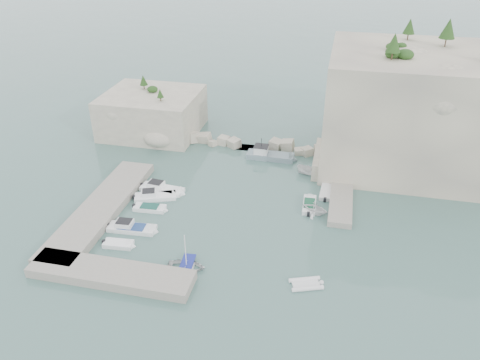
% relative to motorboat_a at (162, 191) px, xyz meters
% --- Properties ---
extents(ground, '(400.00, 400.00, 0.00)m').
position_rel_motorboat_a_xyz_m(ground, '(11.15, -5.71, 0.00)').
color(ground, '#476A63').
rests_on(ground, ground).
extents(cliff_east, '(26.00, 22.00, 17.00)m').
position_rel_motorboat_a_xyz_m(cliff_east, '(34.15, 17.29, 8.50)').
color(cliff_east, beige).
rests_on(cliff_east, ground).
extents(cliff_terrace, '(8.00, 10.00, 2.50)m').
position_rel_motorboat_a_xyz_m(cliff_terrace, '(24.15, 12.29, 1.25)').
color(cliff_terrace, beige).
rests_on(cliff_terrace, ground).
extents(outcrop_west, '(16.00, 14.00, 7.00)m').
position_rel_motorboat_a_xyz_m(outcrop_west, '(-8.85, 19.29, 3.50)').
color(outcrop_west, beige).
rests_on(outcrop_west, ground).
extents(quay_west, '(5.00, 24.00, 1.10)m').
position_rel_motorboat_a_xyz_m(quay_west, '(-5.85, -6.71, 0.55)').
color(quay_west, '#9E9689').
rests_on(quay_west, ground).
extents(quay_south, '(18.00, 4.00, 1.10)m').
position_rel_motorboat_a_xyz_m(quay_south, '(1.15, -18.21, 0.55)').
color(quay_south, '#9E9689').
rests_on(quay_south, ground).
extents(ledge_east, '(3.00, 16.00, 0.80)m').
position_rel_motorboat_a_xyz_m(ledge_east, '(24.65, 4.29, 0.40)').
color(ledge_east, '#9E9689').
rests_on(ledge_east, ground).
extents(breakwater, '(28.00, 3.00, 1.40)m').
position_rel_motorboat_a_xyz_m(breakwater, '(10.15, 16.29, 0.70)').
color(breakwater, beige).
rests_on(breakwater, ground).
extents(motorboat_a, '(7.01, 2.73, 1.40)m').
position_rel_motorboat_a_xyz_m(motorboat_a, '(0.00, 0.00, 0.00)').
color(motorboat_a, white).
rests_on(motorboat_a, ground).
extents(motorboat_b, '(6.43, 3.97, 1.40)m').
position_rel_motorboat_a_xyz_m(motorboat_b, '(-0.21, -2.06, 0.00)').
color(motorboat_b, white).
rests_on(motorboat_b, ground).
extents(motorboat_c, '(4.67, 1.94, 0.70)m').
position_rel_motorboat_a_xyz_m(motorboat_c, '(0.13, -4.90, 0.00)').
color(motorboat_c, white).
rests_on(motorboat_c, ground).
extents(motorboat_d, '(6.64, 2.34, 1.40)m').
position_rel_motorboat_a_xyz_m(motorboat_d, '(-0.28, -9.67, 0.00)').
color(motorboat_d, white).
rests_on(motorboat_d, ground).
extents(motorboat_e, '(3.88, 1.83, 0.70)m').
position_rel_motorboat_a_xyz_m(motorboat_e, '(-0.53, -12.92, 0.00)').
color(motorboat_e, white).
rests_on(motorboat_e, ground).
extents(rowboat, '(4.44, 3.34, 0.87)m').
position_rel_motorboat_a_xyz_m(rowboat, '(8.55, -15.02, 0.00)').
color(rowboat, silver).
rests_on(rowboat, ground).
extents(inflatable_dinghy, '(4.08, 2.95, 0.44)m').
position_rel_motorboat_a_xyz_m(inflatable_dinghy, '(21.63, -14.82, 0.00)').
color(inflatable_dinghy, silver).
rests_on(inflatable_dinghy, ground).
extents(tender_east_a, '(4.30, 4.02, 1.84)m').
position_rel_motorboat_a_xyz_m(tender_east_a, '(21.41, -1.01, 0.00)').
color(tender_east_a, white).
rests_on(tender_east_a, ground).
extents(tender_east_b, '(1.89, 5.01, 0.70)m').
position_rel_motorboat_a_xyz_m(tender_east_b, '(20.57, 0.43, 0.00)').
color(tender_east_b, silver).
rests_on(tender_east_b, ground).
extents(tender_east_c, '(1.93, 5.33, 0.70)m').
position_rel_motorboat_a_xyz_m(tender_east_c, '(22.63, 4.56, 0.00)').
color(tender_east_c, silver).
rests_on(tender_east_c, ground).
extents(tender_east_d, '(4.34, 2.31, 1.59)m').
position_rel_motorboat_a_xyz_m(tender_east_d, '(19.89, 9.13, 0.00)').
color(tender_east_d, white).
rests_on(tender_east_d, ground).
extents(work_boat, '(8.17, 2.46, 2.20)m').
position_rel_motorboat_a_xyz_m(work_boat, '(13.20, 13.17, 0.00)').
color(work_boat, slate).
rests_on(work_boat, ground).
extents(rowboat_mast, '(0.10, 0.10, 4.20)m').
position_rel_motorboat_a_xyz_m(rowboat_mast, '(8.55, -15.02, 2.54)').
color(rowboat_mast, white).
rests_on(rowboat_mast, rowboat).
extents(vegetation, '(53.48, 13.88, 13.40)m').
position_rel_motorboat_a_xyz_m(vegetation, '(28.98, 18.70, 17.93)').
color(vegetation, '#1E4219').
rests_on(vegetation, ground).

